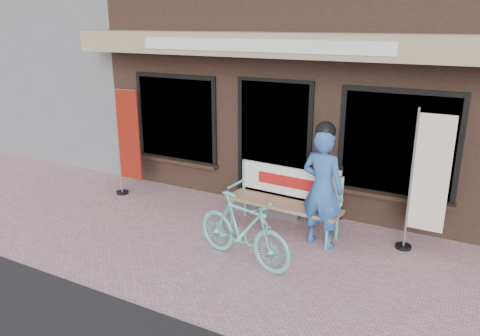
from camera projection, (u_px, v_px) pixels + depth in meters
The scene contains 9 objects.
ground at pixel (213, 252), 6.54m from camera, with size 70.00×70.00×0.00m, color #C999A3.
storefront at pixel (335, 26), 9.80m from camera, with size 7.00×6.77×6.00m.
neighbor_left_near at pixel (67, 17), 14.06m from camera, with size 10.00×7.00×6.40m, color slate.
bench at pixel (286, 195), 7.10m from camera, with size 1.81×0.56×0.97m.
person at pixel (323, 186), 6.50m from camera, with size 0.68×0.51×1.81m.
bicycle at pixel (243, 229), 6.15m from camera, with size 0.44×1.56×0.94m, color #63C2BA.
nobori_red at pixel (127, 141), 8.37m from camera, with size 0.59×0.23×2.02m.
nobori_cream at pixel (427, 181), 6.25m from camera, with size 0.59×0.22×2.02m.
menu_stand at pixel (329, 190), 7.58m from camera, with size 0.46×0.15×0.91m.
Camera 1 is at (3.14, -4.99, 3.08)m, focal length 35.00 mm.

